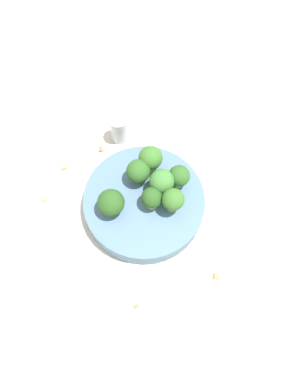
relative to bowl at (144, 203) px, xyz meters
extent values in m
plane|color=beige|center=(0.00, 0.00, -0.02)|extent=(3.00, 3.00, 0.00)
cylinder|color=slate|center=(0.00, 0.00, 0.00)|extent=(0.19, 0.19, 0.04)
cylinder|color=#8EB770|center=(0.00, 0.01, 0.03)|extent=(0.03, 0.03, 0.02)
sphere|color=#28511E|center=(0.00, 0.01, 0.04)|extent=(0.03, 0.03, 0.03)
cylinder|color=#84AD66|center=(-0.05, 0.03, 0.03)|extent=(0.02, 0.02, 0.02)
sphere|color=#2D5B23|center=(-0.05, 0.03, 0.04)|extent=(0.03, 0.03, 0.03)
cylinder|color=#7A9E5B|center=(-0.01, 0.04, 0.03)|extent=(0.02, 0.02, 0.03)
sphere|color=#386B28|center=(-0.01, 0.04, 0.05)|extent=(0.03, 0.03, 0.03)
cylinder|color=#8EB770|center=(-0.05, -0.02, 0.03)|extent=(0.02, 0.02, 0.03)
sphere|color=#386B28|center=(-0.05, -0.02, 0.05)|extent=(0.04, 0.04, 0.04)
cylinder|color=#8EB770|center=(0.04, -0.03, 0.03)|extent=(0.02, 0.02, 0.02)
sphere|color=#28511E|center=(0.04, -0.03, 0.05)|extent=(0.04, 0.04, 0.04)
cylinder|color=#7A9E5B|center=(-0.02, -0.03, 0.03)|extent=(0.02, 0.02, 0.02)
sphere|color=#2D5B23|center=(-0.02, -0.03, 0.05)|extent=(0.04, 0.04, 0.04)
cylinder|color=#8EB770|center=(-0.03, 0.01, 0.03)|extent=(0.02, 0.02, 0.03)
sphere|color=#3D7533|center=(-0.03, 0.01, 0.05)|extent=(0.04, 0.04, 0.04)
cylinder|color=#B2B7BC|center=(-0.08, -0.11, 0.00)|extent=(0.03, 0.03, 0.04)
cylinder|color=#B7B7BC|center=(-0.08, -0.11, 0.03)|extent=(0.03, 0.03, 0.01)
cube|color=olive|center=(0.13, 0.08, -0.01)|extent=(0.01, 0.01, 0.01)
cube|color=olive|center=(-0.04, -0.12, -0.01)|extent=(0.01, 0.01, 0.01)
cube|color=#AD7F4C|center=(0.02, -0.15, -0.01)|extent=(0.01, 0.01, 0.01)
cube|color=#AD7F4C|center=(0.03, 0.15, -0.01)|extent=(0.01, 0.01, 0.01)
cube|color=tan|center=(0.08, -0.14, -0.01)|extent=(0.01, 0.01, 0.01)
camera|label=1|loc=(0.18, 0.13, 0.55)|focal=35.00mm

